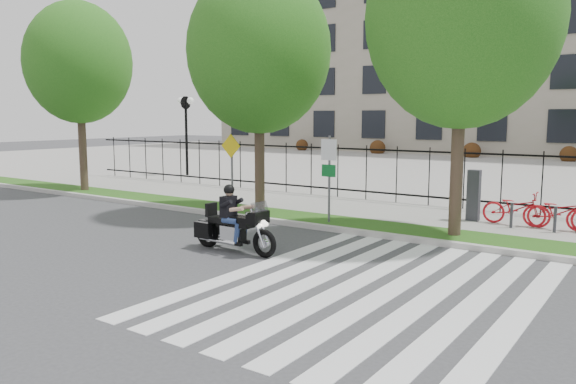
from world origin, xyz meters
The scene contains 15 objects.
ground centered at (0.00, 0.00, 0.00)m, with size 120.00×120.00×0.00m, color #39393C.
curb centered at (0.00, 4.10, 0.07)m, with size 60.00×0.20×0.15m, color #AEABA4.
grass_verge centered at (0.00, 4.95, 0.07)m, with size 60.00×1.50×0.15m, color #215314.
sidewalk centered at (0.00, 7.45, 0.07)m, with size 60.00×3.50×0.15m, color gray.
plaza centered at (0.00, 25.00, 0.05)m, with size 80.00×34.00×0.10m, color gray.
crosswalk_stripes centered at (4.83, 0.00, 0.01)m, with size 5.70×8.00×0.01m, color silver, non-canonical shape.
iron_fence centered at (0.00, 9.20, 1.15)m, with size 30.00×0.06×2.00m, color black, non-canonical shape.
office_building centered at (0.00, 44.92, 9.97)m, with size 60.00×21.90×20.15m.
lamp_post_left centered at (-12.00, 12.00, 3.21)m, with size 1.06×0.70×4.25m.
street_tree_0 centered at (-10.93, 4.95, 5.34)m, with size 4.28×4.28×7.67m.
street_tree_1 centered at (-1.65, 4.95, 5.23)m, with size 4.51×4.51×7.68m.
street_tree_2 centered at (4.73, 4.95, 5.63)m, with size 4.82×4.82×8.26m.
sign_pole_regulatory centered at (1.16, 4.58, 1.74)m, with size 0.50×0.09×2.50m.
sign_pole_warning centered at (-2.52, 4.58, 1.74)m, with size 0.78×0.09×2.49m.
motorcycle_rider centered at (0.85, 0.71, 0.64)m, with size 2.51×0.75×1.93m.
Camera 1 is at (9.38, -9.25, 3.20)m, focal length 35.00 mm.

